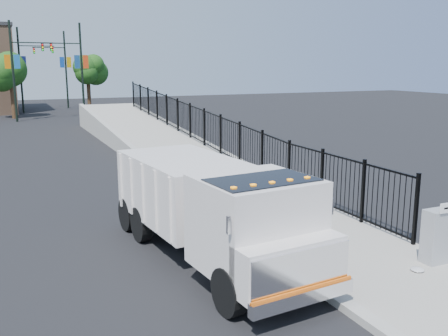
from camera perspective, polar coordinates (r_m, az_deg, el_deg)
name	(u,v)px	position (r m, az deg, el deg)	size (l,w,h in m)	color
ground	(252,244)	(13.15, 3.23, -8.66)	(120.00, 120.00, 0.00)	black
sidewalk	(362,257)	(12.60, 15.47, -9.74)	(3.55, 12.00, 0.12)	#9E998E
curb	(293,269)	(11.52, 7.93, -11.39)	(0.30, 12.00, 0.16)	#ADAAA3
ramp	(154,147)	(28.41, -7.97, 2.36)	(3.95, 24.00, 1.70)	#9E998E
iron_fence	(204,140)	(24.99, -2.26, 3.27)	(0.10, 28.00, 1.80)	black
truck	(213,206)	(11.62, -1.29, -4.32)	(2.91, 7.27, 2.43)	black
worker	(295,211)	(12.32, 8.14, -4.91)	(0.70, 0.46, 1.92)	maroon
utility_cabinet	(436,236)	(12.43, 23.03, -7.22)	(0.55, 0.40, 1.25)	gray
arrow_sign	(446,208)	(12.08, 24.07, -4.19)	(0.35, 0.04, 0.22)	white
debris	(417,269)	(11.99, 21.23, -10.75)	(0.30, 0.30, 0.08)	silver
light_pole_0	(17,67)	(44.04, -22.60, 10.59)	(3.77, 0.22, 8.00)	black
light_pole_1	(78,67)	(44.79, -16.34, 11.01)	(3.78, 0.22, 8.00)	black
light_pole_2	(24,67)	(51.80, -21.94, 10.68)	(3.78, 0.22, 8.00)	black
light_pole_3	(63,67)	(56.26, -17.95, 10.98)	(3.78, 0.22, 8.00)	black
tree_0	(11,72)	(46.66, -23.21, 10.07)	(3.04, 3.04, 5.52)	#382314
tree_1	(88,71)	(50.36, -15.31, 10.59)	(2.28, 2.28, 5.14)	#382314
tree_2	(9,71)	(57.92, -23.35, 10.18)	(2.57, 2.57, 5.28)	#382314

